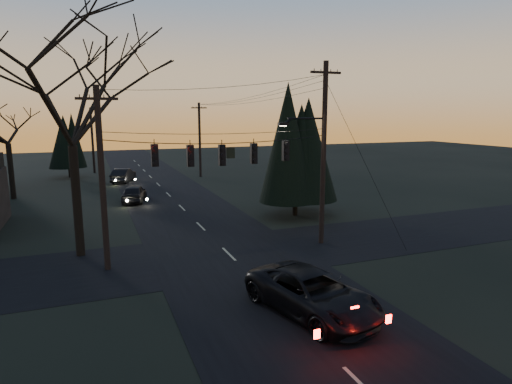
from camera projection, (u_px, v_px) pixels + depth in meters
name	position (u px, v px, depth m)	size (l,w,h in m)	color
ground_plane	(328.00, 352.00, 13.19)	(160.00, 160.00, 0.00)	black
main_road	(187.00, 213.00, 31.51)	(8.00, 120.00, 0.02)	black
cross_road	(229.00, 254.00, 22.35)	(60.00, 7.00, 0.02)	black
utility_pole_right	(321.00, 243.00, 24.32)	(5.00, 0.30, 10.00)	black
utility_pole_left	(108.00, 269.00, 20.21)	(1.80, 0.30, 8.50)	black
utility_pole_far_r	(201.00, 177.00, 49.97)	(1.80, 0.30, 8.50)	black
utility_pole_far_l	(95.00, 173.00, 53.19)	(0.30, 0.30, 8.00)	black
span_signal_assembly	(223.00, 154.00, 21.32)	(11.50, 0.44, 1.55)	black
bare_tree_left	(69.00, 99.00, 20.77)	(11.12, 11.12, 11.37)	black
evergreen_right	(296.00, 151.00, 30.15)	(4.52, 4.52, 8.19)	black
bare_tree_dist	(6.00, 121.00, 35.71)	(6.69, 6.69, 9.56)	black
evergreen_dist	(68.00, 144.00, 48.76)	(3.36, 3.36, 6.56)	black
suv_near	(312.00, 293.00, 15.62)	(2.58, 5.60, 1.56)	black
sedan_oncoming_a	(134.00, 193.00, 35.51)	(1.70, 4.22, 1.44)	black
sedan_oncoming_b	(123.00, 175.00, 45.82)	(1.54, 4.43, 1.46)	black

